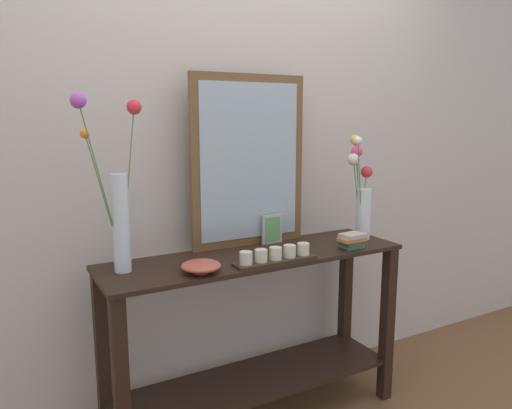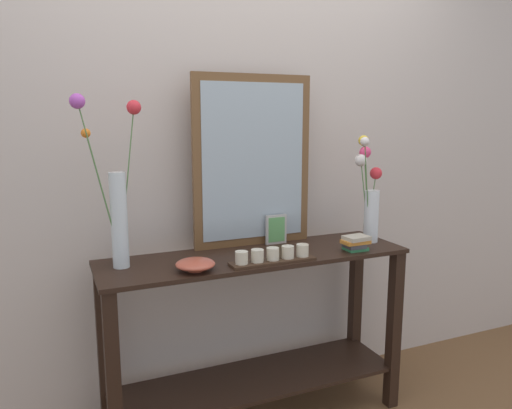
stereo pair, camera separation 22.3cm
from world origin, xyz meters
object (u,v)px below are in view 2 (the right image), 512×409
(decorative_bowl, at_px, (195,264))
(console_table, at_px, (256,321))
(vase_right, at_px, (369,194))
(mirror_leaning, at_px, (253,161))
(tall_vase_left, at_px, (116,198))
(picture_frame_small, at_px, (276,229))
(candle_tray, at_px, (273,256))
(book_stack, at_px, (355,243))

(decorative_bowl, bearing_deg, console_table, 20.90)
(decorative_bowl, bearing_deg, vase_right, 7.57)
(mirror_leaning, xyz_separation_m, decorative_bowl, (-0.39, -0.30, -0.39))
(tall_vase_left, xyz_separation_m, picture_frame_small, (0.78, 0.08, -0.22))
(candle_tray, bearing_deg, tall_vase_left, 162.15)
(mirror_leaning, xyz_separation_m, book_stack, (0.40, -0.31, -0.38))
(vase_right, xyz_separation_m, book_stack, (-0.17, -0.13, -0.21))
(mirror_leaning, relative_size, book_stack, 6.44)
(console_table, xyz_separation_m, vase_right, (0.63, 0.00, 0.58))
(console_table, bearing_deg, tall_vase_left, 174.75)
(mirror_leaning, xyz_separation_m, candle_tray, (-0.04, -0.32, -0.39))
(candle_tray, bearing_deg, picture_frame_small, 61.78)
(vase_right, bearing_deg, picture_frame_small, 163.35)
(candle_tray, xyz_separation_m, picture_frame_small, (0.15, 0.29, 0.05))
(picture_frame_small, xyz_separation_m, book_stack, (0.29, -0.27, -0.04))
(vase_right, relative_size, picture_frame_small, 3.63)
(console_table, relative_size, decorative_bowl, 8.75)
(console_table, xyz_separation_m, decorative_bowl, (-0.33, -0.13, 0.36))
(picture_frame_small, distance_m, decorative_bowl, 0.57)
(book_stack, bearing_deg, candle_tray, -177.77)
(candle_tray, distance_m, picture_frame_small, 0.33)
(tall_vase_left, bearing_deg, vase_right, -2.51)
(mirror_leaning, relative_size, picture_frame_small, 5.61)
(book_stack, bearing_deg, tall_vase_left, 170.23)
(vase_right, bearing_deg, book_stack, -141.87)
(candle_tray, distance_m, decorative_bowl, 0.35)
(candle_tray, bearing_deg, book_stack, 2.23)
(console_table, relative_size, book_stack, 11.18)
(mirror_leaning, distance_m, picture_frame_small, 0.36)
(candle_tray, relative_size, book_stack, 3.02)
(candle_tray, height_order, picture_frame_small, picture_frame_small)
(candle_tray, height_order, decorative_bowl, candle_tray)
(decorative_bowl, relative_size, book_stack, 1.28)
(console_table, distance_m, decorative_bowl, 0.50)
(vase_right, bearing_deg, tall_vase_left, 177.49)
(vase_right, xyz_separation_m, candle_tray, (-0.61, -0.15, -0.22))
(tall_vase_left, relative_size, book_stack, 5.58)
(book_stack, bearing_deg, decorative_bowl, 179.77)
(mirror_leaning, relative_size, candle_tray, 2.13)
(tall_vase_left, xyz_separation_m, candle_tray, (0.63, -0.20, -0.27))
(console_table, distance_m, tall_vase_left, 0.88)
(book_stack, bearing_deg, console_table, 164.45)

